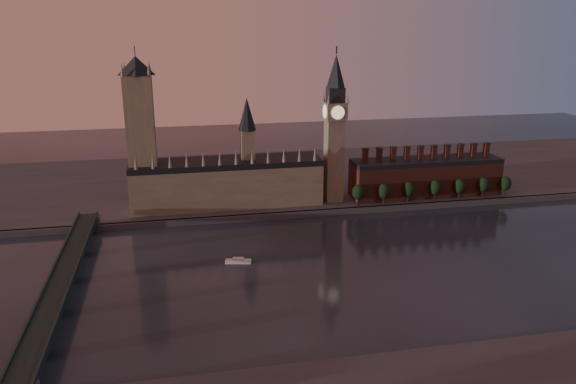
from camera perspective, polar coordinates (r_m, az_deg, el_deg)
name	(u,v)px	position (r m, az deg, el deg)	size (l,w,h in m)	color
ground	(371,270)	(304.49, 8.41, -7.89)	(900.00, 900.00, 0.00)	black
north_bank	(299,178)	(464.82, 1.10, 1.40)	(900.00, 182.00, 4.00)	#46474B
palace_of_westminster	(228,180)	(389.83, -6.15, 1.21)	(130.00, 30.30, 74.00)	gray
victoria_tower	(141,130)	(380.70, -14.73, 6.16)	(24.00, 24.00, 108.00)	gray
big_ben	(335,127)	(390.52, 4.76, 6.58)	(15.00, 15.00, 107.00)	gray
chimney_block	(425,176)	(423.64, 13.77, 1.56)	(110.00, 25.00, 37.00)	brown
embankment_tree_0	(358,192)	(391.22, 7.17, -0.02)	(8.60, 8.60, 14.88)	black
embankment_tree_1	(384,191)	(396.36, 9.74, 0.09)	(8.60, 8.60, 14.88)	black
embankment_tree_2	(409,189)	(404.12, 12.18, 0.28)	(8.60, 8.60, 14.88)	black
embankment_tree_3	(435,188)	(412.33, 14.72, 0.44)	(8.60, 8.60, 14.88)	black
embankment_tree_4	(460,186)	(420.61, 17.05, 0.57)	(8.60, 8.60, 14.88)	black
embankment_tree_5	(483,185)	(429.81, 19.24, 0.71)	(8.60, 8.60, 14.88)	black
embankment_tree_6	(505,184)	(438.22, 21.20, 0.80)	(8.60, 8.60, 14.88)	black
westminster_bridge	(61,286)	(288.74, -22.09, -8.87)	(14.00, 200.00, 11.55)	#1D2D28
river_boat	(238,261)	(311.15, -5.08, -6.98)	(14.66, 6.85, 2.83)	silver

